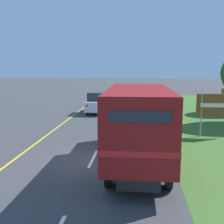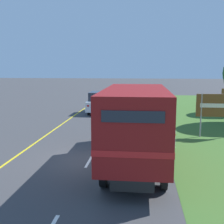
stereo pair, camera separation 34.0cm
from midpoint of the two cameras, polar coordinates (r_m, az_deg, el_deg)
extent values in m
plane|color=#3D3D3F|center=(13.44, -3.81, -9.70)|extent=(200.00, 200.00, 0.00)
cube|color=yellow|center=(21.19, -10.25, -2.85)|extent=(0.12, 49.75, 0.01)
cube|color=white|center=(13.68, -3.62, -9.34)|extent=(0.12, 2.60, 0.01)
cube|color=white|center=(19.99, -0.40, -3.42)|extent=(0.12, 2.60, 0.01)
cube|color=white|center=(26.44, 1.25, -0.35)|extent=(0.12, 2.60, 0.01)
cube|color=white|center=(32.95, 2.24, 1.51)|extent=(0.12, 2.60, 0.01)
cube|color=white|center=(39.49, 2.91, 2.75)|extent=(0.12, 2.60, 0.01)
cylinder|color=black|center=(16.67, 1.98, -4.19)|extent=(0.22, 1.00, 1.00)
cylinder|color=black|center=(16.66, 9.43, -4.32)|extent=(0.22, 1.00, 1.00)
cylinder|color=black|center=(10.46, -0.73, -12.34)|extent=(0.22, 1.00, 1.00)
cylinder|color=black|center=(10.44, 11.42, -12.57)|extent=(0.22, 1.00, 1.00)
cube|color=black|center=(13.05, 5.56, -7.17)|extent=(1.38, 8.68, 0.36)
cube|color=maroon|center=(11.68, 5.60, -1.63)|extent=(2.51, 6.58, 2.60)
cube|color=red|center=(11.77, 5.57, -3.81)|extent=(2.53, 6.60, 0.20)
cube|color=#232833|center=(8.31, 5.41, -0.97)|extent=(1.88, 0.03, 0.36)
cube|color=maroon|center=(16.02, 5.76, 0.00)|extent=(2.41, 2.10, 1.90)
cube|color=#283342|center=(17.03, 5.81, 1.35)|extent=(2.14, 0.03, 0.85)
cylinder|color=black|center=(28.43, -3.42, 0.96)|extent=(0.16, 0.66, 0.66)
cylinder|color=black|center=(28.22, -0.46, 0.92)|extent=(0.16, 0.66, 0.66)
cylinder|color=black|center=(25.86, -4.39, 0.15)|extent=(0.16, 0.66, 0.66)
cylinder|color=black|center=(25.63, -1.15, 0.09)|extent=(0.16, 0.66, 0.66)
cube|color=white|center=(26.96, -2.35, 1.52)|extent=(1.80, 4.26, 0.92)
cube|color=#282D38|center=(26.70, -2.41, 3.28)|extent=(1.55, 2.34, 0.78)
cube|color=red|center=(24.95, -4.51, 1.26)|extent=(0.20, 0.03, 0.14)
cube|color=red|center=(24.75, -1.64, 1.22)|extent=(0.20, 0.03, 0.14)
cylinder|color=#9E9EA3|center=(18.36, 18.13, -0.69)|extent=(0.09, 0.09, 2.71)
cube|color=brown|center=(18.44, 20.55, 1.25)|extent=(2.18, 0.06, 1.42)
cube|color=silver|center=(18.41, 20.57, 1.24)|extent=(1.70, 0.02, 0.25)
cylinder|color=white|center=(15.61, 13.25, -5.44)|extent=(0.07, 0.07, 0.95)
cylinder|color=orange|center=(15.55, 13.29, -4.49)|extent=(0.08, 0.08, 0.10)
camera|label=1|loc=(0.17, -89.51, 0.08)|focal=45.00mm
camera|label=2|loc=(0.17, 90.49, -0.08)|focal=45.00mm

